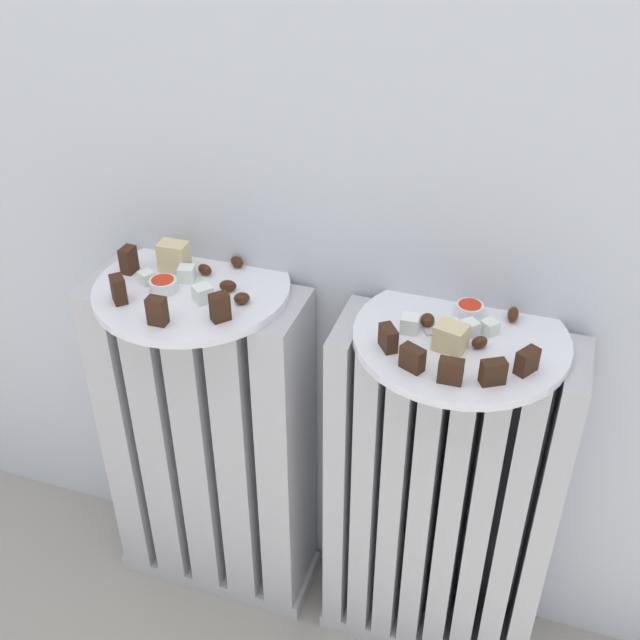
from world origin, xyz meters
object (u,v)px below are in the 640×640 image
at_px(plate_right, 461,338).
at_px(fork, 438,341).
at_px(jam_bowl_left, 163,285).
at_px(plate_left, 192,288).
at_px(radiator_right, 440,504).
at_px(radiator_left, 210,449).
at_px(jam_bowl_right, 469,310).

distance_m(plate_right, fork, 0.04).
bearing_deg(jam_bowl_left, plate_left, 42.72).
distance_m(radiator_right, plate_left, 0.51).
bearing_deg(fork, plate_right, 46.17).
distance_m(radiator_left, jam_bowl_left, 0.34).
xyz_separation_m(radiator_right, jam_bowl_right, (0.00, 0.05, 0.34)).
distance_m(jam_bowl_right, fork, 0.08).
xyz_separation_m(plate_left, jam_bowl_left, (-0.03, -0.03, 0.02)).
bearing_deg(radiator_left, plate_right, -0.00).
bearing_deg(plate_right, jam_bowl_right, 87.30).
bearing_deg(jam_bowl_right, jam_bowl_left, -170.20).
height_order(radiator_right, jam_bowl_left, jam_bowl_left).
height_order(plate_left, jam_bowl_right, jam_bowl_right).
bearing_deg(plate_left, fork, -4.26).
relative_size(radiator_right, plate_left, 2.14).
xyz_separation_m(plate_right, fork, (-0.03, -0.03, 0.01)).
bearing_deg(radiator_right, plate_right, 90.00).
height_order(radiator_left, jam_bowl_right, jam_bowl_right).
relative_size(plate_left, plate_right, 1.00).
bearing_deg(radiator_left, radiator_right, -0.00).
height_order(plate_right, jam_bowl_right, jam_bowl_right).
bearing_deg(jam_bowl_left, radiator_left, 42.72).
bearing_deg(fork, radiator_right, 46.17).
distance_m(plate_right, jam_bowl_right, 0.05).
bearing_deg(plate_left, plate_right, 0.00).
xyz_separation_m(radiator_left, fork, (0.37, -0.03, 0.33)).
distance_m(radiator_left, radiator_right, 0.40).
relative_size(radiator_left, plate_left, 2.14).
bearing_deg(radiator_right, radiator_left, 180.00).
bearing_deg(radiator_left, plate_left, -63.43).
distance_m(plate_right, jam_bowl_left, 0.43).
distance_m(radiator_left, plate_left, 0.32).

